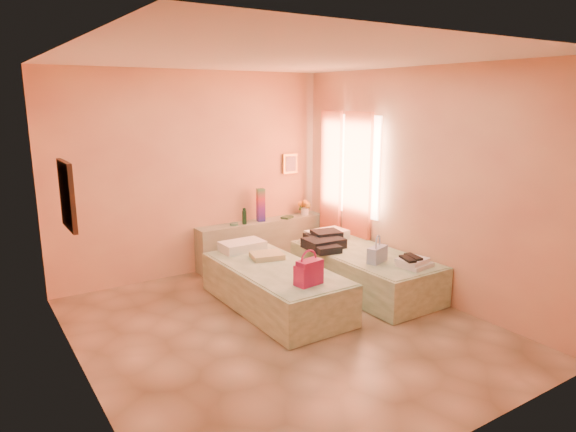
# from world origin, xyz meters

# --- Properties ---
(ground) EXTENTS (4.50, 4.50, 0.00)m
(ground) POSITION_xyz_m (0.00, 0.00, 0.00)
(ground) COLOR tan
(ground) RESTS_ON ground
(room_walls) EXTENTS (4.02, 4.51, 2.81)m
(room_walls) POSITION_xyz_m (0.21, 0.57, 1.79)
(room_walls) COLOR #F6BB83
(room_walls) RESTS_ON ground
(headboard_ledge) EXTENTS (2.05, 0.30, 0.65)m
(headboard_ledge) POSITION_xyz_m (0.98, 2.10, 0.33)
(headboard_ledge) COLOR #9BA889
(headboard_ledge) RESTS_ON ground
(bed_left) EXTENTS (0.91, 2.00, 0.50)m
(bed_left) POSITION_xyz_m (0.24, 0.55, 0.25)
(bed_left) COLOR beige
(bed_left) RESTS_ON ground
(bed_right) EXTENTS (0.91, 2.00, 0.50)m
(bed_right) POSITION_xyz_m (1.50, 0.40, 0.25)
(bed_right) COLOR beige
(bed_right) RESTS_ON ground
(water_bottle) EXTENTS (0.08, 0.08, 0.23)m
(water_bottle) POSITION_xyz_m (0.66, 2.06, 0.76)
(water_bottle) COLOR #143824
(water_bottle) RESTS_ON headboard_ledge
(rainbow_box) EXTENTS (0.13, 0.13, 0.49)m
(rainbow_box) POSITION_xyz_m (0.95, 2.09, 0.89)
(rainbow_box) COLOR #AF154C
(rainbow_box) RESTS_ON headboard_ledge
(small_dish) EXTENTS (0.14, 0.14, 0.03)m
(small_dish) POSITION_xyz_m (0.50, 2.08, 0.67)
(small_dish) COLOR #468065
(small_dish) RESTS_ON headboard_ledge
(green_book) EXTENTS (0.21, 0.19, 0.03)m
(green_book) POSITION_xyz_m (1.37, 2.03, 0.66)
(green_book) COLOR #294D30
(green_book) RESTS_ON headboard_ledge
(flower_vase) EXTENTS (0.28, 0.28, 0.28)m
(flower_vase) POSITION_xyz_m (1.73, 2.07, 0.79)
(flower_vase) COLOR white
(flower_vase) RESTS_ON headboard_ledge
(magenta_handbag) EXTENTS (0.31, 0.20, 0.27)m
(magenta_handbag) POSITION_xyz_m (0.23, -0.14, 0.64)
(magenta_handbag) COLOR #AF154C
(magenta_handbag) RESTS_ON bed_left
(khaki_garment) EXTENTS (0.44, 0.39, 0.07)m
(khaki_garment) POSITION_xyz_m (0.33, 0.89, 0.53)
(khaki_garment) COLOR tan
(khaki_garment) RESTS_ON bed_left
(clothes_pile) EXTENTS (0.59, 0.59, 0.16)m
(clothes_pile) POSITION_xyz_m (1.24, 0.87, 0.58)
(clothes_pile) COLOR black
(clothes_pile) RESTS_ON bed_right
(blue_handbag) EXTENTS (0.32, 0.22, 0.19)m
(blue_handbag) POSITION_xyz_m (1.37, 0.03, 0.60)
(blue_handbag) COLOR #40649B
(blue_handbag) RESTS_ON bed_right
(towel_stack) EXTENTS (0.39, 0.34, 0.10)m
(towel_stack) POSITION_xyz_m (1.62, -0.34, 0.55)
(towel_stack) COLOR white
(towel_stack) RESTS_ON bed_right
(sandal_pair) EXTENTS (0.26, 0.30, 0.03)m
(sandal_pair) POSITION_xyz_m (1.56, -0.33, 0.61)
(sandal_pair) COLOR black
(sandal_pair) RESTS_ON towel_stack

